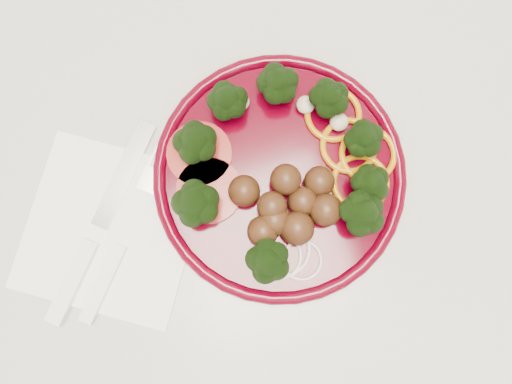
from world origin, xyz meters
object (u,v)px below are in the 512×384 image
object	(u,v)px
fork	(113,261)
knife	(89,247)
plate	(283,173)
napkin	(110,229)

from	to	relation	value
fork	knife	bearing A→B (deg)	83.00
plate	napkin	distance (m)	0.20
fork	napkin	bearing A→B (deg)	33.31
knife	fork	world-z (taller)	knife
knife	fork	bearing A→B (deg)	-97.00
napkin	fork	distance (m)	0.04
plate	knife	world-z (taller)	plate
plate	fork	distance (m)	0.20
plate	napkin	bearing A→B (deg)	178.84
knife	fork	size ratio (longest dim) A/B	1.12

